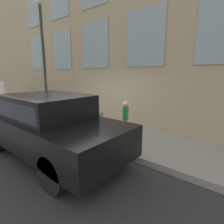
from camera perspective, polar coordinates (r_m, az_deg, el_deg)
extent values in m
plane|color=#2D2D30|center=(6.28, -12.12, -9.03)|extent=(80.00, 80.00, 0.00)
cube|color=gray|center=(7.02, -4.40, -5.77)|extent=(2.42, 60.00, 0.17)
cube|color=tan|center=(8.06, 2.65, 28.99)|extent=(0.30, 40.00, 9.15)
cube|color=#8C9EA8|center=(7.01, 10.70, 22.72)|extent=(0.03, 1.55, 2.03)
cube|color=#8C9EA8|center=(8.52, -5.51, 20.95)|extent=(0.03, 1.55, 2.03)
cube|color=#8C9EA8|center=(10.43, -16.05, 18.92)|extent=(0.03, 1.55, 2.03)
cube|color=#8C9EA8|center=(12.57, -23.01, 17.23)|extent=(0.03, 1.55, 2.03)
cube|color=#8C9EA8|center=(13.10, -24.07, 28.53)|extent=(0.03, 1.55, 2.03)
cylinder|color=gray|center=(6.26, -4.08, -7.02)|extent=(0.36, 0.36, 0.04)
cylinder|color=gray|center=(6.15, -4.13, -3.92)|extent=(0.27, 0.27, 0.75)
sphere|color=slate|center=(6.06, -4.19, -0.53)|extent=(0.28, 0.28, 0.28)
cylinder|color=black|center=(6.04, -4.20, 0.25)|extent=(0.09, 0.09, 0.11)
cylinder|color=gray|center=(6.01, -2.86, -3.42)|extent=(0.09, 0.10, 0.09)
cylinder|color=gray|center=(6.25, -5.38, -2.83)|extent=(0.09, 0.10, 0.09)
cylinder|color=#998466|center=(5.84, 3.98, -5.58)|extent=(0.09, 0.09, 0.59)
cylinder|color=#998466|center=(5.94, 4.67, -5.29)|extent=(0.09, 0.09, 0.59)
cube|color=#268C4C|center=(5.76, 4.41, -0.49)|extent=(0.16, 0.11, 0.45)
cylinder|color=#268C4C|center=(5.66, 3.75, -0.58)|extent=(0.07, 0.07, 0.42)
cylinder|color=#268C4C|center=(5.85, 5.06, -0.20)|extent=(0.07, 0.07, 0.42)
sphere|color=beige|center=(5.69, 4.46, 2.67)|extent=(0.20, 0.20, 0.20)
cylinder|color=black|center=(6.88, -20.38, -4.30)|extent=(0.24, 0.76, 0.76)
cylinder|color=black|center=(3.72, -18.74, -18.62)|extent=(0.24, 0.76, 0.76)
cylinder|color=black|center=(4.68, -1.03, -11.26)|extent=(0.24, 0.76, 0.76)
cube|color=black|center=(5.14, -20.13, -5.47)|extent=(1.90, 4.80, 0.74)
cube|color=black|center=(4.99, -20.68, 1.87)|extent=(1.67, 2.31, 0.60)
cube|color=#1E232D|center=(4.99, -20.68, 1.87)|extent=(1.68, 2.12, 0.38)
cylinder|color=black|center=(9.90, -31.26, -0.25)|extent=(0.24, 0.83, 0.83)
cylinder|color=#2D332D|center=(9.14, -20.08, -1.31)|extent=(0.26, 0.26, 0.12)
cylinder|color=#2D332D|center=(8.93, -21.27, 14.37)|extent=(0.12, 0.12, 5.08)
sphere|color=silver|center=(9.44, -22.70, 30.59)|extent=(0.36, 0.36, 0.36)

